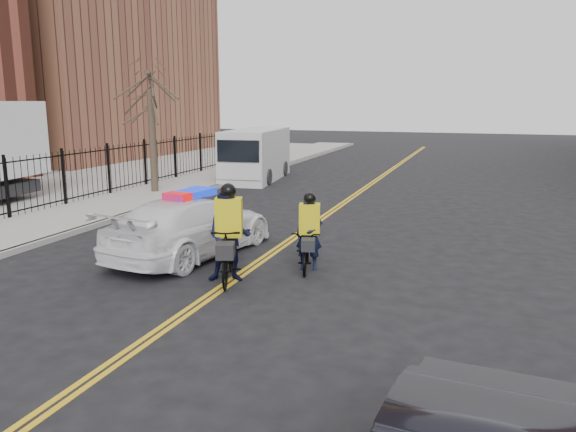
# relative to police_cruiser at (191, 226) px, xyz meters

# --- Properties ---
(ground) EXTENTS (120.00, 120.00, 0.00)m
(ground) POSITION_rel_police_cruiser_xyz_m (1.78, -2.53, -0.73)
(ground) COLOR black
(ground) RESTS_ON ground
(center_line_left) EXTENTS (0.10, 60.00, 0.01)m
(center_line_left) POSITION_rel_police_cruiser_xyz_m (1.70, 5.47, -0.72)
(center_line_left) COLOR gold
(center_line_left) RESTS_ON ground
(center_line_right) EXTENTS (0.10, 60.00, 0.01)m
(center_line_right) POSITION_rel_police_cruiser_xyz_m (1.86, 5.47, -0.72)
(center_line_right) COLOR gold
(center_line_right) RESTS_ON ground
(sidewalk) EXTENTS (3.00, 60.00, 0.15)m
(sidewalk) POSITION_rel_police_cruiser_xyz_m (-5.72, 5.47, -0.65)
(sidewalk) COLOR #999791
(sidewalk) RESTS_ON ground
(curb) EXTENTS (0.20, 60.00, 0.15)m
(curb) POSITION_rel_police_cruiser_xyz_m (-4.22, 5.47, -0.65)
(curb) COLOR #999791
(curb) RESTS_ON ground
(iron_fence) EXTENTS (0.12, 28.00, 2.00)m
(iron_fence) POSITION_rel_police_cruiser_xyz_m (-7.22, 5.47, 0.27)
(iron_fence) COLOR black
(iron_fence) RESTS_ON ground
(warehouse_far) EXTENTS (14.00, 18.00, 14.00)m
(warehouse_far) POSITION_rel_police_cruiser_xyz_m (-21.22, 21.47, 6.27)
(warehouse_far) COLOR brown
(warehouse_far) RESTS_ON ground
(street_tree) EXTENTS (3.20, 3.20, 4.80)m
(street_tree) POSITION_rel_police_cruiser_xyz_m (-5.82, 7.47, 2.81)
(street_tree) COLOR #362920
(street_tree) RESTS_ON sidewalk
(police_cruiser) EXTENTS (2.76, 5.22, 1.60)m
(police_cruiser) POSITION_rel_police_cruiser_xyz_m (0.00, 0.00, 0.00)
(police_cruiser) COLOR white
(police_cruiser) RESTS_ON ground
(cargo_van) EXTENTS (2.74, 5.88, 2.38)m
(cargo_van) POSITION_rel_police_cruiser_xyz_m (-3.70, 12.80, 0.43)
(cargo_van) COLOR silver
(cargo_van) RESTS_ON ground
(cyclist_near) EXTENTS (1.06, 1.88, 1.75)m
(cyclist_near) POSITION_rel_police_cruiser_xyz_m (3.05, -0.16, -0.12)
(cyclist_near) COLOR black
(cyclist_near) RESTS_ON ground
(cyclist_far) EXTENTS (1.23, 2.12, 2.07)m
(cyclist_far) POSITION_rel_police_cruiser_xyz_m (1.75, -1.54, 0.09)
(cyclist_far) COLOR black
(cyclist_far) RESTS_ON ground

